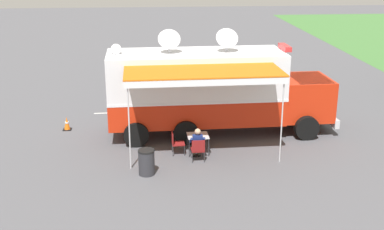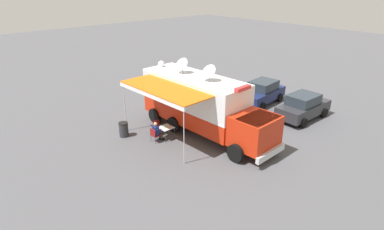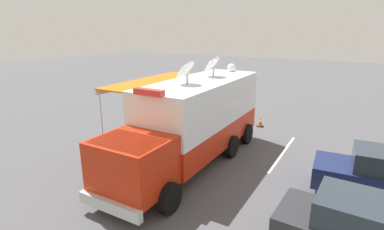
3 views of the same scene
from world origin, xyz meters
TOP-DOWN VIEW (x-y plane):
  - ground_plane at (0.00, 0.00)m, footprint 100.00×100.00m
  - lot_stripe at (-3.13, -2.22)m, footprint 0.24×4.80m
  - command_truck at (0.01, 0.75)m, footprint 5.05×9.55m
  - folding_table at (2.20, -0.12)m, footprint 0.82×0.82m
  - water_bottle at (2.24, -0.14)m, footprint 0.07×0.07m
  - folding_chair_at_table at (3.00, -0.19)m, footprint 0.49×0.49m
  - folding_chair_beside_table at (2.22, -0.97)m, footprint 0.49×0.49m
  - seated_responder at (2.81, -0.19)m, footprint 0.67×0.56m
  - trash_bin at (3.96, -2.07)m, footprint 0.57×0.57m
  - traffic_cone at (-0.87, -5.54)m, footprint 0.36×0.36m
  - car_behind_truck at (-7.00, 0.07)m, footprint 4.35×2.32m
  - car_far_corner at (-6.66, 3.78)m, footprint 4.24×2.09m

SIDE VIEW (x-z plane):
  - ground_plane at x=0.00m, z-range 0.00..0.00m
  - lot_stripe at x=-3.13m, z-range 0.00..0.01m
  - traffic_cone at x=-0.87m, z-range -0.01..0.57m
  - trash_bin at x=3.96m, z-range 0.00..0.91m
  - folding_chair_at_table at x=3.00m, z-range 0.08..0.95m
  - folding_chair_beside_table at x=2.22m, z-range 0.08..0.95m
  - seated_responder at x=2.81m, z-range 0.03..1.28m
  - folding_table at x=2.20m, z-range 0.31..1.04m
  - water_bottle at x=2.24m, z-range 0.72..0.95m
  - car_behind_truck at x=-7.00m, z-range 0.00..1.76m
  - car_far_corner at x=-6.66m, z-range 0.00..1.76m
  - command_truck at x=0.01m, z-range -0.32..4.21m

